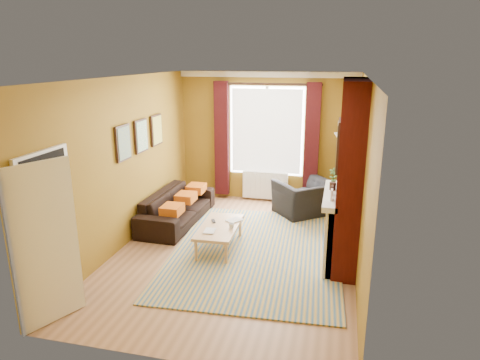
{
  "coord_description": "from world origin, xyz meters",
  "views": [
    {
      "loc": [
        1.56,
        -6.29,
        3.1
      ],
      "look_at": [
        0.0,
        0.25,
        1.15
      ],
      "focal_mm": 32.0,
      "sensor_mm": 36.0,
      "label": 1
    }
  ],
  "objects_px": {
    "coffee_table": "(219,228)",
    "floor_lamp": "(339,151)",
    "sofa": "(177,207)",
    "wicker_stool": "(286,202)",
    "armchair": "(305,198)"
  },
  "relations": [
    {
      "from": "sofa",
      "to": "wicker_stool",
      "type": "relative_size",
      "value": 5.0
    },
    {
      "from": "coffee_table",
      "to": "floor_lamp",
      "type": "distance_m",
      "value": 3.02
    },
    {
      "from": "sofa",
      "to": "floor_lamp",
      "type": "xyz_separation_m",
      "value": [
        2.97,
        1.25,
        1.0
      ]
    },
    {
      "from": "coffee_table",
      "to": "armchair",
      "type": "bearing_deg",
      "value": 55.67
    },
    {
      "from": "sofa",
      "to": "wicker_stool",
      "type": "bearing_deg",
      "value": -59.8
    },
    {
      "from": "armchair",
      "to": "coffee_table",
      "type": "bearing_deg",
      "value": 18.66
    },
    {
      "from": "sofa",
      "to": "wicker_stool",
      "type": "distance_m",
      "value": 2.24
    },
    {
      "from": "armchair",
      "to": "coffee_table",
      "type": "distance_m",
      "value": 2.3
    },
    {
      "from": "armchair",
      "to": "wicker_stool",
      "type": "bearing_deg",
      "value": -48.55
    },
    {
      "from": "armchair",
      "to": "sofa",
      "type": "bearing_deg",
      "value": -15.92
    },
    {
      "from": "coffee_table",
      "to": "wicker_stool",
      "type": "relative_size",
      "value": 2.92
    },
    {
      "from": "coffee_table",
      "to": "wicker_stool",
      "type": "bearing_deg",
      "value": 65.08
    },
    {
      "from": "armchair",
      "to": "wicker_stool",
      "type": "xyz_separation_m",
      "value": [
        -0.38,
        0.06,
        -0.14
      ]
    },
    {
      "from": "armchair",
      "to": "coffee_table",
      "type": "relative_size",
      "value": 0.87
    },
    {
      "from": "armchair",
      "to": "floor_lamp",
      "type": "bearing_deg",
      "value": 162.99
    }
  ]
}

